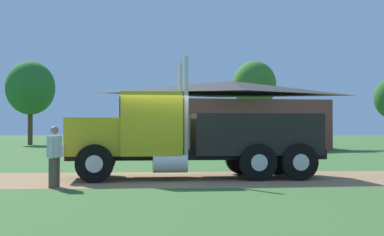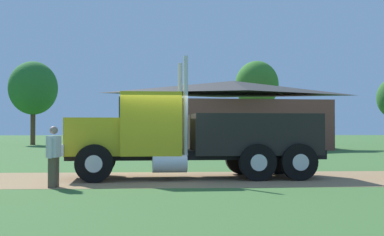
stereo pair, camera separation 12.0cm
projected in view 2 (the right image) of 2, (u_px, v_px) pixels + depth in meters
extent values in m
plane|color=#3C662F|center=(162.00, 179.00, 16.34)|extent=(200.00, 200.00, 0.00)
cube|color=#95744E|center=(162.00, 179.00, 16.34)|extent=(120.00, 5.07, 0.01)
cube|color=black|center=(196.00, 154.00, 16.72)|extent=(7.93, 1.94, 0.28)
cube|color=gold|center=(94.00, 136.00, 16.39)|extent=(1.71, 2.08, 1.12)
cube|color=silver|center=(65.00, 149.00, 16.28)|extent=(0.28, 2.19, 0.32)
cube|color=gold|center=(150.00, 124.00, 16.58)|extent=(1.91, 2.38, 1.87)
cube|color=#2D3D4C|center=(120.00, 112.00, 16.49)|extent=(0.14, 1.90, 0.82)
cylinder|color=silver|center=(186.00, 106.00, 15.81)|extent=(0.14, 0.14, 2.94)
cylinder|color=silver|center=(180.00, 108.00, 17.60)|extent=(0.14, 0.14, 2.94)
cylinder|color=silver|center=(170.00, 164.00, 15.63)|extent=(1.03, 0.57, 0.52)
cube|color=black|center=(253.00, 134.00, 16.94)|extent=(3.98, 2.49, 1.25)
cylinder|color=black|center=(94.00, 164.00, 15.25)|extent=(1.10, 0.36, 1.09)
cylinder|color=silver|center=(94.00, 164.00, 15.09)|extent=(0.49, 0.07, 0.49)
cylinder|color=black|center=(99.00, 159.00, 17.51)|extent=(1.10, 0.36, 1.09)
cylinder|color=silver|center=(99.00, 159.00, 17.67)|extent=(0.49, 0.07, 0.49)
cylinder|color=black|center=(299.00, 162.00, 15.91)|extent=(1.10, 0.36, 1.09)
cylinder|color=silver|center=(301.00, 162.00, 15.76)|extent=(0.49, 0.07, 0.49)
cylinder|color=black|center=(278.00, 158.00, 18.18)|extent=(1.10, 0.36, 1.09)
cylinder|color=silver|center=(277.00, 158.00, 18.34)|extent=(0.49, 0.07, 0.49)
cylinder|color=black|center=(258.00, 162.00, 15.77)|extent=(1.10, 0.36, 1.09)
cylinder|color=silver|center=(259.00, 163.00, 15.62)|extent=(0.49, 0.07, 0.49)
cylinder|color=black|center=(242.00, 158.00, 18.04)|extent=(1.10, 0.36, 1.09)
cylinder|color=silver|center=(241.00, 158.00, 18.20)|extent=(0.49, 0.07, 0.49)
cube|color=silver|center=(54.00, 147.00, 14.03)|extent=(0.32, 0.49, 0.56)
sphere|color=gray|center=(54.00, 130.00, 14.04)|extent=(0.21, 0.21, 0.21)
cube|color=brown|center=(52.00, 173.00, 13.92)|extent=(0.20, 0.18, 0.79)
cube|color=brown|center=(55.00, 172.00, 14.12)|extent=(0.20, 0.18, 0.79)
cylinder|color=silver|center=(50.00, 148.00, 13.75)|extent=(0.10, 0.10, 0.53)
cylinder|color=silver|center=(57.00, 147.00, 14.30)|extent=(0.10, 0.10, 0.53)
cube|color=brown|center=(233.00, 125.00, 38.66)|extent=(13.42, 6.83, 3.50)
pyramid|color=#343434|center=(233.00, 88.00, 38.71)|extent=(14.09, 7.17, 0.96)
cube|color=black|center=(215.00, 135.00, 35.55)|extent=(1.80, 0.23, 2.20)
cylinder|color=#513823|center=(33.00, 126.00, 49.46)|extent=(0.44, 0.44, 3.44)
ellipsoid|color=#296C2A|center=(33.00, 88.00, 49.52)|extent=(4.46, 4.46, 4.91)
cylinder|color=#513823|center=(257.00, 124.00, 46.28)|extent=(0.44, 0.44, 3.78)
ellipsoid|color=#377827|center=(257.00, 85.00, 46.35)|extent=(3.73, 3.73, 4.10)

